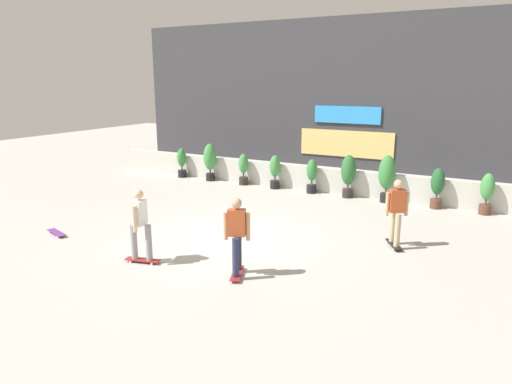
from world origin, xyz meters
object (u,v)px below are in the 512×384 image
at_px(potted_plant_2, 243,168).
at_px(skater_mid_plaza, 140,223).
at_px(skater_foreground, 396,210).
at_px(skateboard_near_camera, 57,233).
at_px(potted_plant_0, 182,162).
at_px(potted_plant_3, 275,170).
at_px(skater_by_wall_left, 237,233).
at_px(potted_plant_8, 487,192).
at_px(potted_plant_1, 210,159).
at_px(potted_plant_7, 437,186).
at_px(potted_plant_6, 387,175).
at_px(potted_plant_5, 348,173).
at_px(potted_plant_4, 312,175).

height_order(potted_plant_2, skater_mid_plaza, skater_mid_plaza).
bearing_deg(skater_foreground, skateboard_near_camera, -157.42).
bearing_deg(potted_plant_0, skater_foreground, -23.37).
distance_m(potted_plant_3, skater_by_wall_left, 8.03).
height_order(potted_plant_0, potted_plant_8, potted_plant_8).
bearing_deg(potted_plant_1, skateboard_near_camera, -88.62).
distance_m(potted_plant_2, potted_plant_7, 7.11).
relative_size(potted_plant_2, potted_plant_7, 0.94).
relative_size(potted_plant_2, potted_plant_8, 0.96).
bearing_deg(potted_plant_6, potted_plant_8, 0.00).
distance_m(potted_plant_1, potted_plant_6, 7.08).
xyz_separation_m(potted_plant_1, skater_mid_plaza, (3.50, -7.91, 0.06)).
xyz_separation_m(potted_plant_3, potted_plant_8, (7.16, 0.00, 0.01)).
height_order(potted_plant_2, potted_plant_8, potted_plant_8).
relative_size(potted_plant_7, potted_plant_8, 1.02).
bearing_deg(skater_mid_plaza, potted_plant_1, 113.86).
relative_size(potted_plant_0, potted_plant_3, 0.97).
bearing_deg(potted_plant_8, potted_plant_5, -180.00).
height_order(potted_plant_1, skater_by_wall_left, skater_by_wall_left).
bearing_deg(potted_plant_5, skateboard_near_camera, -126.48).
bearing_deg(skater_foreground, potted_plant_8, 66.39).
bearing_deg(potted_plant_6, potted_plant_4, 180.00).
relative_size(potted_plant_6, skateboard_near_camera, 1.94).
bearing_deg(skater_by_wall_left, potted_plant_0, 133.69).
distance_m(potted_plant_5, potted_plant_8, 4.33).
distance_m(potted_plant_2, potted_plant_3, 1.37).
height_order(potted_plant_4, potted_plant_8, potted_plant_8).
height_order(potted_plant_3, potted_plant_8, potted_plant_8).
height_order(potted_plant_2, skater_by_wall_left, skater_by_wall_left).
bearing_deg(potted_plant_8, skater_by_wall_left, -120.05).
bearing_deg(skater_mid_plaza, potted_plant_0, 121.93).
height_order(potted_plant_4, potted_plant_5, potted_plant_5).
xyz_separation_m(potted_plant_3, skateboard_near_camera, (-2.75, -7.55, -0.63)).
bearing_deg(potted_plant_7, potted_plant_5, -180.00).
bearing_deg(potted_plant_4, skater_by_wall_left, -79.96).
height_order(potted_plant_3, skater_mid_plaza, skater_mid_plaza).
xyz_separation_m(skater_foreground, skateboard_near_camera, (-8.08, -3.36, -0.88)).
bearing_deg(skater_foreground, skater_by_wall_left, -127.11).
height_order(potted_plant_1, skateboard_near_camera, potted_plant_1).
bearing_deg(potted_plant_3, potted_plant_8, 0.00).
distance_m(potted_plant_6, potted_plant_8, 3.02).
xyz_separation_m(potted_plant_3, skater_mid_plaza, (0.56, -7.91, 0.25)).
bearing_deg(potted_plant_7, skater_by_wall_left, -111.30).
height_order(potted_plant_0, potted_plant_1, potted_plant_1).
height_order(potted_plant_5, potted_plant_7, potted_plant_5).
xyz_separation_m(potted_plant_2, skater_mid_plaza, (1.93, -7.91, 0.28)).
height_order(potted_plant_2, potted_plant_4, potted_plant_4).
bearing_deg(potted_plant_3, potted_plant_5, -0.00).
bearing_deg(potted_plant_5, potted_plant_0, 180.00).
height_order(potted_plant_0, skater_mid_plaza, skater_mid_plaza).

